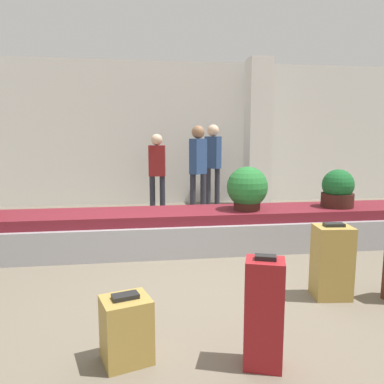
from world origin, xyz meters
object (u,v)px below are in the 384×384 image
potted_plant_1 (338,190)px  traveler_1 (213,158)px  pillar (258,134)px  suitcase_2 (126,329)px  traveler_2 (198,163)px  traveler_0 (157,167)px  potted_plant_2 (247,189)px  suitcase_1 (332,262)px  suitcase_3 (264,313)px

potted_plant_1 → traveler_1: traveler_1 is taller
pillar → potted_plant_1: 3.20m
suitcase_2 → traveler_2: bearing=58.0°
potted_plant_1 → traveler_2: (-1.69, 2.05, 0.26)m
traveler_0 → traveler_2: bearing=159.0°
suitcase_2 → traveler_2: size_ratio=0.28×
potted_plant_2 → traveler_0: size_ratio=0.37×
suitcase_1 → potted_plant_2: bearing=107.6°
suitcase_2 → potted_plant_1: bearing=23.7°
pillar → traveler_2: bearing=-145.2°
potted_plant_1 → traveler_1: (-1.22, 2.96, 0.30)m
suitcase_1 → traveler_2: (-0.68, 3.78, 0.70)m
pillar → suitcase_2: pillar is taller
potted_plant_1 → traveler_2: size_ratio=0.31×
suitcase_1 → potted_plant_2: (-0.34, 1.70, 0.47)m
pillar → traveler_2: size_ratio=1.84×
suitcase_3 → traveler_1: 5.75m
suitcase_1 → suitcase_3: bearing=-129.8°
traveler_0 → potted_plant_2: bearing=121.8°
suitcase_2 → traveler_1: bearing=55.8°
suitcase_2 → pillar: bearing=47.1°
traveler_2 → suitcase_1: bearing=-122.4°
potted_plant_2 → potted_plant_1: bearing=1.2°
suitcase_3 → potted_plant_1: bearing=72.5°
suitcase_2 → traveler_0: (0.47, 4.97, 0.71)m
suitcase_1 → suitcase_2: (-1.91, -0.77, -0.12)m
traveler_0 → pillar: bearing=-156.6°
potted_plant_1 → suitcase_2: bearing=-139.3°
suitcase_3 → traveler_1: bearing=101.4°
suitcase_1 → traveler_0: traveler_0 is taller
pillar → traveler_1: size_ratio=1.79×
pillar → suitcase_1: 5.04m
suitcase_3 → potted_plant_1: 3.38m
suitcase_3 → pillar: bearing=91.9°
traveler_1 → suitcase_1: bearing=-39.4°
pillar → traveler_1: (-1.03, -0.13, -0.52)m
suitcase_3 → traveler_2: (0.32, 4.74, 0.68)m
pillar → potted_plant_2: (-1.15, -3.12, -0.77)m
suitcase_2 → potted_plant_2: size_ratio=0.81×
suitcase_1 → suitcase_2: 2.06m
pillar → potted_plant_1: bearing=-86.4°
traveler_0 → suitcase_1: bearing=116.9°
pillar → traveler_1: 1.16m
suitcase_3 → traveler_2: bearing=105.4°
pillar → traveler_0: 2.42m
pillar → suitcase_1: pillar is taller
suitcase_1 → potted_plant_1: bearing=66.3°
suitcase_2 → traveler_1: 5.78m
suitcase_2 → traveler_0: size_ratio=0.30×
potted_plant_2 → traveler_1: size_ratio=0.33×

